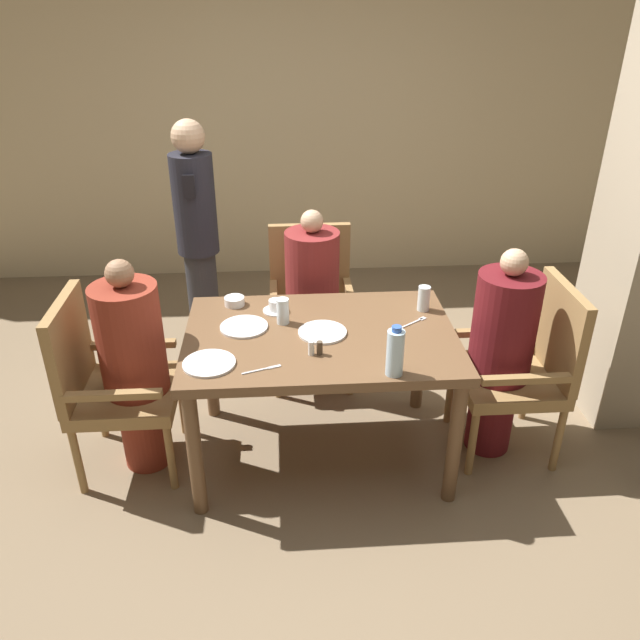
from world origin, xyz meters
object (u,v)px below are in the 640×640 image
chair_left_side (107,380)px  diner_in_far_chair (312,299)px  diner_in_left_chair (134,365)px  chair_right_side (526,364)px  plate_main_right (322,332)px  chair_far_side (311,299)px  diner_in_right_chair (500,352)px  bowl_small (234,301)px  teacup_with_saucer (276,307)px  glass_tall_mid (424,298)px  plate_dessert_center (244,327)px  standing_host (198,236)px  glass_tall_near (283,311)px  water_bottle (395,352)px  plate_main_left (209,363)px

chair_left_side → diner_in_far_chair: (1.07, 0.71, 0.07)m
diner_in_left_chair → chair_right_side: size_ratio=1.21×
chair_left_side → plate_main_right: 1.10m
chair_far_side → chair_right_side: bearing=-38.6°
diner_in_right_chair → bowl_small: size_ratio=10.83×
teacup_with_saucer → glass_tall_mid: (0.77, -0.04, 0.04)m
chair_left_side → plate_dessert_center: (0.69, 0.08, 0.23)m
diner_in_left_chair → bowl_small: 0.62m
chair_left_side → glass_tall_mid: 1.66m
chair_far_side → standing_host: (-0.71, 0.30, 0.33)m
diner_in_far_chair → glass_tall_near: diner_in_far_chair is taller
diner_in_left_chair → chair_right_side: bearing=0.0°
diner_in_right_chair → water_bottle: size_ratio=4.89×
diner_in_left_chair → plate_dessert_center: (0.54, 0.08, 0.15)m
diner_in_far_chair → bowl_small: size_ratio=10.67×
chair_far_side → glass_tall_mid: size_ratio=7.16×
glass_tall_mid → chair_left_side: bearing=-172.4°
diner_in_far_chair → glass_tall_mid: 0.77m
chair_right_side → plate_dessert_center: chair_right_side is taller
diner_in_left_chair → water_bottle: 1.30m
diner_in_right_chair → bowl_small: (-1.36, 0.34, 0.17)m
chair_right_side → plate_dessert_center: size_ratio=3.99×
water_bottle → glass_tall_mid: 0.66m
diner_in_right_chair → glass_tall_mid: diner_in_right_chair is taller
diner_in_far_chair → chair_right_side: 1.28m
bowl_small → water_bottle: water_bottle is taller
chair_left_side → plate_dessert_center: size_ratio=3.99×
standing_host → plate_main_right: size_ratio=6.56×
glass_tall_near → standing_host: bearing=117.1°
diner_in_far_chair → teacup_with_saucer: 0.53m
chair_right_side → plate_main_left: 1.62m
teacup_with_saucer → glass_tall_mid: size_ratio=1.02×
chair_far_side → diner_in_far_chair: 0.16m
chair_right_side → teacup_with_saucer: 1.33m
diner_in_far_chair → plate_main_left: (-0.52, -0.96, 0.16)m
glass_tall_near → teacup_with_saucer: bearing=105.1°
chair_left_side → plate_dessert_center: 0.73m
teacup_with_saucer → diner_in_right_chair: bearing=-12.6°
glass_tall_near → diner_in_left_chair: bearing=-170.6°
plate_main_right → plate_main_left: bearing=-154.7°
chair_far_side → plate_dessert_center: 0.89m
chair_right_side → bowl_small: (-1.50, 0.34, 0.25)m
plate_dessert_center → glass_tall_near: bearing=11.6°
teacup_with_saucer → standing_host: bearing=118.7°
chair_left_side → glass_tall_near: chair_left_side is taller
chair_right_side → bowl_small: 1.56m
plate_dessert_center → teacup_with_saucer: size_ratio=1.76×
diner_in_far_chair → plate_main_right: bearing=-89.3°
diner_in_left_chair → diner_in_right_chair: diner_in_right_chair is taller
chair_right_side → glass_tall_mid: bearing=156.9°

